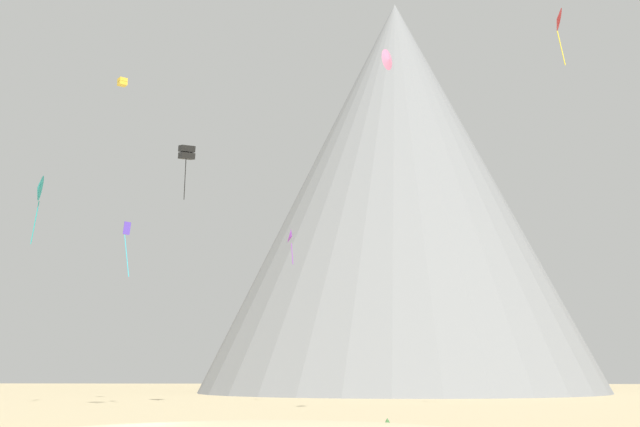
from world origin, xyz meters
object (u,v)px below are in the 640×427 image
Objects in this scene: kite_pink_mid at (388,59)px; kite_violet_mid at (291,237)px; kite_gold_high at (122,82)px; kite_indigo_mid at (127,238)px; rock_massif at (397,195)px; kite_black_mid at (187,153)px; kite_teal_mid at (39,188)px; kite_red_high at (558,20)px.

kite_pink_mid is 0.42× the size of kite_violet_mid.
kite_indigo_mid is at bearing 177.62° from kite_gold_high.
rock_massif is 16.34× the size of kite_black_mid.
kite_indigo_mid is 34.00m from kite_pink_mid.
kite_gold_high is at bearing 99.15° from kite_violet_mid.
rock_massif is 61.39m from kite_black_mid.
kite_black_mid is (-21.35, -57.10, -7.20)m from rock_massif.
kite_violet_mid is (15.10, 7.28, 1.08)m from kite_indigo_mid.
kite_indigo_mid is 16.94m from kite_gold_high.
kite_pink_mid is 39.83m from kite_teal_mid.
rock_massif is 16.43× the size of kite_indigo_mid.
kite_red_high reaches higher than kite_pink_mid.
kite_indigo_mid is at bearing 143.10° from kite_black_mid.
kite_red_high is at bearing 60.20° from kite_teal_mid.
kite_black_mid is 14.20m from kite_violet_mid.
kite_teal_mid is at bearing 149.36° from kite_black_mid.
kite_gold_high is (-7.69, 3.42, 8.49)m from kite_black_mid.
kite_gold_high is at bearing -40.87° from kite_indigo_mid.
kite_teal_mid is 13.93m from kite_gold_high.
kite_gold_high reaches higher than kite_teal_mid.
kite_gold_high is 43.69m from kite_red_high.
kite_red_high is at bearing -134.47° from kite_violet_mid.
kite_red_high is (14.24, 8.96, 6.39)m from kite_pink_mid.
kite_red_high is at bearing -79.89° from rock_massif.
kite_teal_mid is at bearing -102.22° from kite_red_high.
kite_teal_mid is 1.85× the size of kite_violet_mid.
kite_indigo_mid is at bearing -105.63° from kite_red_high.
kite_indigo_mid is 10.09m from kite_teal_mid.
kite_red_high is at bearing -147.69° from kite_gold_high.
kite_indigo_mid is at bearing 109.62° from kite_violet_mid.
rock_massif reaches higher than kite_pink_mid.
rock_massif is 67.97m from kite_teal_mid.
kite_teal_mid reaches higher than kite_violet_mid.
kite_pink_mid is at bearing -166.61° from kite_violet_mid.
rock_massif is 12.83× the size of kite_teal_mid.
kite_violet_mid is 34.30m from kite_red_high.
kite_pink_mid is 0.23× the size of kite_teal_mid.
rock_massif is 52.47m from kite_violet_mid.
rock_massif is 61.05m from kite_gold_high.
rock_massif reaches higher than kite_teal_mid.
kite_gold_high reaches higher than kite_indigo_mid.
kite_black_mid is at bearing -110.50° from rock_massif.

